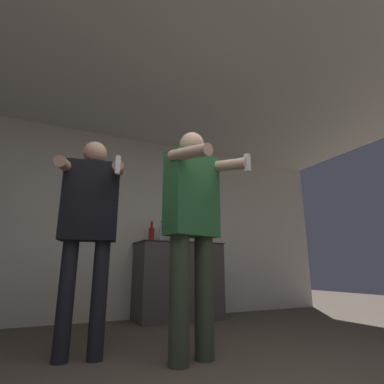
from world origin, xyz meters
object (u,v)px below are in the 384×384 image
(bottle_dark_rum, at_px, (200,237))
(bottle_brown_liquor, at_px, (173,236))
(person_man_side, at_px, (89,219))
(bottle_clear_vodka, at_px, (162,235))
(person_woman_foreground, at_px, (193,221))
(bottle_green_wine, at_px, (151,234))

(bottle_dark_rum, xyz_separation_m, bottle_brown_liquor, (-0.43, 0.00, -0.01))
(bottle_brown_liquor, relative_size, person_man_side, 0.17)
(bottle_clear_vodka, relative_size, person_woman_foreground, 0.17)
(bottle_clear_vodka, relative_size, person_man_side, 0.18)
(bottle_clear_vodka, height_order, person_man_side, person_man_side)
(bottle_green_wine, relative_size, bottle_brown_liquor, 1.01)
(bottle_green_wine, relative_size, person_woman_foreground, 0.17)
(bottle_dark_rum, distance_m, bottle_brown_liquor, 0.43)
(person_woman_foreground, bearing_deg, bottle_clear_vodka, 77.76)
(person_woman_foreground, bearing_deg, person_man_side, 152.39)
(bottle_clear_vodka, bearing_deg, person_man_side, -127.75)
(bottle_green_wine, xyz_separation_m, person_woman_foreground, (-0.26, -1.86, -0.10))
(bottle_dark_rum, relative_size, person_woman_foreground, 0.16)
(bottle_brown_liquor, relative_size, person_woman_foreground, 0.16)
(bottle_green_wine, height_order, bottle_brown_liquor, bottle_green_wine)
(bottle_green_wine, height_order, person_man_side, person_man_side)
(bottle_dark_rum, bearing_deg, bottle_green_wine, 180.00)
(bottle_dark_rum, distance_m, person_woman_foreground, 2.11)
(person_woman_foreground, height_order, person_man_side, person_woman_foreground)
(bottle_dark_rum, relative_size, person_man_side, 0.17)
(bottle_clear_vodka, height_order, bottle_brown_liquor, bottle_clear_vodka)
(bottle_green_wine, bearing_deg, bottle_dark_rum, -0.00)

